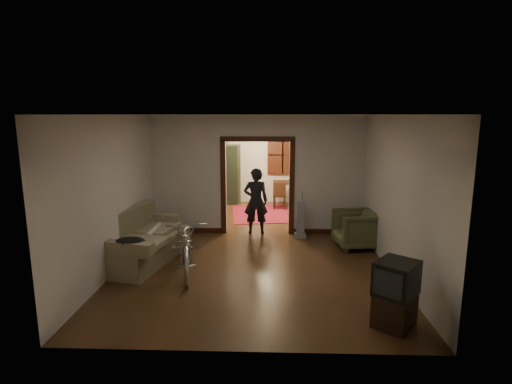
{
  "coord_description": "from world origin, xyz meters",
  "views": [
    {
      "loc": [
        0.29,
        -8.58,
        2.79
      ],
      "look_at": [
        0.0,
        -0.3,
        1.2
      ],
      "focal_mm": 28.0,
      "sensor_mm": 36.0,
      "label": 1
    }
  ],
  "objects_px": {
    "armchair": "(356,229)",
    "locker": "(224,174)",
    "person": "(256,201)",
    "sofa": "(144,236)",
    "desk": "(290,194)",
    "bicycle": "(186,244)"
  },
  "relations": [
    {
      "from": "locker",
      "to": "person",
      "type": "bearing_deg",
      "value": -89.68
    },
    {
      "from": "sofa",
      "to": "armchair",
      "type": "bearing_deg",
      "value": 24.78
    },
    {
      "from": "sofa",
      "to": "desk",
      "type": "xyz_separation_m",
      "value": [
        3.06,
        4.8,
        -0.11
      ]
    },
    {
      "from": "armchair",
      "to": "person",
      "type": "bearing_deg",
      "value": -121.68
    },
    {
      "from": "armchair",
      "to": "locker",
      "type": "relative_size",
      "value": 0.47
    },
    {
      "from": "locker",
      "to": "desk",
      "type": "bearing_deg",
      "value": -31.0
    },
    {
      "from": "sofa",
      "to": "locker",
      "type": "distance_m",
      "value": 5.38
    },
    {
      "from": "person",
      "to": "locker",
      "type": "bearing_deg",
      "value": -75.84
    },
    {
      "from": "bicycle",
      "to": "person",
      "type": "distance_m",
      "value": 2.71
    },
    {
      "from": "sofa",
      "to": "person",
      "type": "distance_m",
      "value": 2.86
    },
    {
      "from": "bicycle",
      "to": "person",
      "type": "relative_size",
      "value": 1.24
    },
    {
      "from": "armchair",
      "to": "person",
      "type": "relative_size",
      "value": 0.56
    },
    {
      "from": "sofa",
      "to": "person",
      "type": "relative_size",
      "value": 1.37
    },
    {
      "from": "sofa",
      "to": "bicycle",
      "type": "bearing_deg",
      "value": -16.28
    },
    {
      "from": "bicycle",
      "to": "locker",
      "type": "xyz_separation_m",
      "value": [
        0.06,
        5.77,
        0.43
      ]
    },
    {
      "from": "person",
      "to": "locker",
      "type": "xyz_separation_m",
      "value": [
        -1.13,
        3.35,
        0.15
      ]
    },
    {
      "from": "armchair",
      "to": "sofa",
      "type": "bearing_deg",
      "value": -85.27
    },
    {
      "from": "armchair",
      "to": "desk",
      "type": "relative_size",
      "value": 0.84
    },
    {
      "from": "bicycle",
      "to": "armchair",
      "type": "xyz_separation_m",
      "value": [
        3.37,
        1.45,
        -0.11
      ]
    },
    {
      "from": "desk",
      "to": "sofa",
      "type": "bearing_deg",
      "value": -126.22
    },
    {
      "from": "bicycle",
      "to": "locker",
      "type": "distance_m",
      "value": 5.79
    },
    {
      "from": "sofa",
      "to": "armchair",
      "type": "distance_m",
      "value": 4.39
    }
  ]
}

